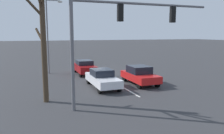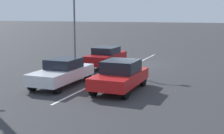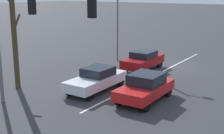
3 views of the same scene
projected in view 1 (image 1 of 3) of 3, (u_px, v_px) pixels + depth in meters
name	position (u px, v px, depth m)	size (l,w,h in m)	color
ground_plane	(93.00, 70.00, 25.43)	(240.00, 240.00, 0.00)	#333335
lane_stripe_left_divider	(100.00, 74.00, 22.75)	(0.12, 17.77, 0.01)	silver
car_red_leftlane_front	(140.00, 75.00, 18.29)	(1.84, 4.02, 1.51)	red
car_white_midlane_front	(102.00, 78.00, 17.13)	(1.72, 4.39, 1.42)	silver
car_maroon_midlane_second	(84.00, 67.00, 22.73)	(1.72, 4.09, 1.47)	maroon
traffic_signal_gantry	(117.00, 27.00, 12.22)	(8.66, 0.37, 6.18)	slate
street_lamp_right_shoulder	(49.00, 31.00, 22.67)	(1.66, 0.24, 7.72)	slate
bare_tree_near	(43.00, 42.00, 12.95)	(1.38, 2.09, 7.52)	#423323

